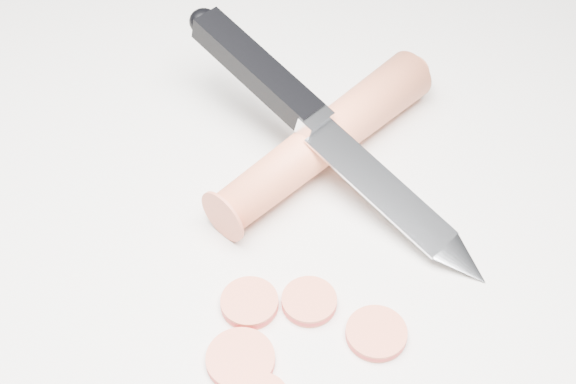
# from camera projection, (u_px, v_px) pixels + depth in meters

# --- Properties ---
(ground) EXTENTS (2.40, 2.40, 0.00)m
(ground) POSITION_uv_depth(u_px,v_px,m) (307.00, 242.00, 0.51)
(ground) COLOR silver
(ground) RESTS_ON ground
(carrot) EXTENTS (0.14, 0.17, 0.03)m
(carrot) POSITION_uv_depth(u_px,v_px,m) (325.00, 139.00, 0.55)
(carrot) COLOR #E96A41
(carrot) RESTS_ON ground
(carrot_slice_1) EXTENTS (0.03, 0.03, 0.01)m
(carrot_slice_1) POSITION_uv_depth(u_px,v_px,m) (309.00, 302.00, 0.48)
(carrot_slice_1) COLOR #D55D3F
(carrot_slice_1) RESTS_ON ground
(carrot_slice_2) EXTENTS (0.03, 0.03, 0.01)m
(carrot_slice_2) POSITION_uv_depth(u_px,v_px,m) (250.00, 303.00, 0.48)
(carrot_slice_2) COLOR #D55D3F
(carrot_slice_2) RESTS_ON ground
(carrot_slice_3) EXTENTS (0.04, 0.04, 0.01)m
(carrot_slice_3) POSITION_uv_depth(u_px,v_px,m) (376.00, 333.00, 0.46)
(carrot_slice_3) COLOR #D55D3F
(carrot_slice_3) RESTS_ON ground
(carrot_slice_4) EXTENTS (0.04, 0.04, 0.01)m
(carrot_slice_4) POSITION_uv_depth(u_px,v_px,m) (240.00, 359.00, 0.45)
(carrot_slice_4) COLOR #D55D3F
(carrot_slice_4) RESTS_ON ground
(kitchen_knife) EXTENTS (0.23, 0.18, 0.08)m
(kitchen_knife) POSITION_uv_depth(u_px,v_px,m) (332.00, 133.00, 0.52)
(kitchen_knife) COLOR silver
(kitchen_knife) RESTS_ON ground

